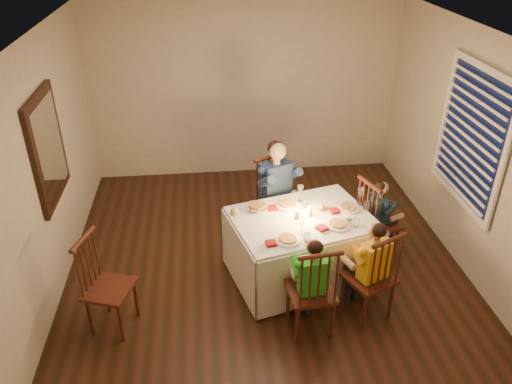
{
  "coord_description": "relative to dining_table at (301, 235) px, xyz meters",
  "views": [
    {
      "loc": [
        -0.62,
        -4.54,
        3.63
      ],
      "look_at": [
        -0.1,
        0.15,
        0.94
      ],
      "focal_mm": 35.0,
      "sensor_mm": 36.0,
      "label": 1
    }
  ],
  "objects": [
    {
      "name": "ground",
      "position": [
        -0.36,
        0.16,
        -0.55
      ],
      "size": [
        5.0,
        5.0,
        0.0
      ],
      "primitive_type": "plane",
      "color": "black",
      "rests_on": "ground"
    },
    {
      "name": "wall_left",
      "position": [
        -2.61,
        0.16,
        0.75
      ],
      "size": [
        0.02,
        5.0,
        2.6
      ],
      "primitive_type": "cube",
      "color": "beige",
      "rests_on": "ground"
    },
    {
      "name": "wall_right",
      "position": [
        1.89,
        0.16,
        0.75
      ],
      "size": [
        0.02,
        5.0,
        2.6
      ],
      "primitive_type": "cube",
      "color": "beige",
      "rests_on": "ground"
    },
    {
      "name": "wall_back",
      "position": [
        -0.36,
        2.66,
        0.75
      ],
      "size": [
        4.5,
        0.02,
        2.6
      ],
      "primitive_type": "cube",
      "color": "beige",
      "rests_on": "ground"
    },
    {
      "name": "ceiling",
      "position": [
        -0.36,
        0.16,
        2.05
      ],
      "size": [
        5.0,
        5.0,
        0.0
      ],
      "primitive_type": "plane",
      "color": "white",
      "rests_on": "wall_back"
    },
    {
      "name": "dining_table",
      "position": [
        0.0,
        0.0,
        0.0
      ],
      "size": [
        1.7,
        1.41,
        0.74
      ],
      "rotation": [
        0.0,
        0.0,
        0.26
      ],
      "color": "white",
      "rests_on": "ground"
    },
    {
      "name": "chair_adult",
      "position": [
        -0.15,
        0.8,
        -0.55
      ],
      "size": [
        0.56,
        0.55,
        1.05
      ],
      "primitive_type": null,
      "rotation": [
        0.0,
        0.0,
        0.43
      ],
      "color": "#36110E",
      "rests_on": "ground"
    },
    {
      "name": "chair_near_left",
      "position": [
        -0.06,
        -0.83,
        -0.55
      ],
      "size": [
        0.47,
        0.45,
        1.05
      ],
      "primitive_type": null,
      "rotation": [
        0.0,
        0.0,
        3.24
      ],
      "color": "#36110E",
      "rests_on": "ground"
    },
    {
      "name": "chair_near_right",
      "position": [
        0.55,
        -0.69,
        -0.55
      ],
      "size": [
        0.56,
        0.55,
        1.05
      ],
      "primitive_type": null,
      "rotation": [
        0.0,
        0.0,
        3.57
      ],
      "color": "#36110E",
      "rests_on": "ground"
    },
    {
      "name": "chair_end",
      "position": [
        0.94,
        0.24,
        -0.55
      ],
      "size": [
        0.52,
        0.54,
        1.05
      ],
      "primitive_type": null,
      "rotation": [
        0.0,
        0.0,
        1.89
      ],
      "color": "#36110E",
      "rests_on": "ground"
    },
    {
      "name": "chair_extra",
      "position": [
        -1.97,
        -0.57,
        -0.55
      ],
      "size": [
        0.52,
        0.53,
        1.04
      ],
      "primitive_type": null,
      "rotation": [
        0.0,
        0.0,
        1.24
      ],
      "color": "#36110E",
      "rests_on": "ground"
    },
    {
      "name": "adult",
      "position": [
        -0.15,
        0.8,
        -0.55
      ],
      "size": [
        0.62,
        0.6,
        1.29
      ],
      "primitive_type": null,
      "rotation": [
        0.0,
        0.0,
        0.43
      ],
      "color": "navy",
      "rests_on": "ground"
    },
    {
      "name": "child_green",
      "position": [
        -0.06,
        -0.83,
        -0.55
      ],
      "size": [
        0.38,
        0.36,
        1.07
      ],
      "primitive_type": null,
      "rotation": [
        0.0,
        0.0,
        3.24
      ],
      "color": "green",
      "rests_on": "ground"
    },
    {
      "name": "child_yellow",
      "position": [
        0.55,
        -0.69,
        -0.55
      ],
      "size": [
        0.49,
        0.48,
        1.12
      ],
      "primitive_type": null,
      "rotation": [
        0.0,
        0.0,
        3.57
      ],
      "color": "gold",
      "rests_on": "ground"
    },
    {
      "name": "child_teal",
      "position": [
        0.94,
        0.24,
        -0.55
      ],
      "size": [
        0.38,
        0.4,
        1.01
      ],
      "primitive_type": null,
      "rotation": [
        0.0,
        0.0,
        1.89
      ],
      "color": "#17293A",
      "rests_on": "ground"
    },
    {
      "name": "setting_adult",
      "position": [
        -0.11,
        0.25,
        0.23
      ],
      "size": [
        0.32,
        0.32,
        0.02
      ],
      "primitive_type": "cylinder",
      "rotation": [
        0.0,
        0.0,
        0.26
      ],
      "color": "silver",
      "rests_on": "dining_table"
    },
    {
      "name": "setting_green",
      "position": [
        -0.22,
        -0.4,
        0.23
      ],
      "size": [
        0.32,
        0.32,
        0.02
      ],
      "primitive_type": "cylinder",
      "rotation": [
        0.0,
        0.0,
        0.26
      ],
      "color": "silver",
      "rests_on": "dining_table"
    },
    {
      "name": "setting_yellow",
      "position": [
        0.33,
        -0.19,
        0.23
      ],
      "size": [
        0.32,
        0.32,
        0.02
      ],
      "primitive_type": "cylinder",
      "rotation": [
        0.0,
        0.0,
        0.26
      ],
      "color": "silver",
      "rests_on": "dining_table"
    },
    {
      "name": "setting_teal",
      "position": [
        0.53,
        0.12,
        0.23
      ],
      "size": [
        0.32,
        0.32,
        0.02
      ],
      "primitive_type": "cylinder",
      "rotation": [
        0.0,
        0.0,
        0.26
      ],
      "color": "silver",
      "rests_on": "dining_table"
    },
    {
      "name": "candle_left",
      "position": [
        -0.06,
        -0.01,
        0.27
      ],
      "size": [
        0.06,
        0.06,
        0.1
      ],
      "primitive_type": "cylinder",
      "color": "white",
      "rests_on": "dining_table"
    },
    {
      "name": "candle_right",
      "position": [
        0.08,
        0.02,
        0.27
      ],
      "size": [
        0.06,
        0.06,
        0.1
      ],
      "primitive_type": "cylinder",
      "color": "white",
      "rests_on": "dining_table"
    },
    {
      "name": "squash",
      "position": [
        -0.71,
        0.13,
        0.27
      ],
      "size": [
        0.09,
        0.09,
        0.09
      ],
      "primitive_type": "sphere",
      "color": "yellow",
      "rests_on": "dining_table"
    },
    {
      "name": "orange_fruit",
      "position": [
        0.23,
        0.11,
        0.26
      ],
      "size": [
        0.08,
        0.08,
        0.08
      ],
      "primitive_type": "sphere",
      "color": "orange",
      "rests_on": "dining_table"
    },
    {
      "name": "serving_bowl",
      "position": [
        -0.46,
        0.2,
        0.25
      ],
      "size": [
        0.26,
        0.26,
        0.06
      ],
      "primitive_type": "imported",
      "rotation": [
        0.0,
        0.0,
        -0.18
      ],
      "color": "silver",
      "rests_on": "dining_table"
    },
    {
      "name": "wall_mirror",
      "position": [
        -2.58,
        0.46,
        0.95
      ],
      "size": [
        0.06,
        0.95,
        1.15
      ],
      "color": "black",
      "rests_on": "wall_left"
    },
    {
      "name": "window_blinds",
      "position": [
        1.84,
        0.26,
        0.95
      ],
      "size": [
        0.07,
        1.34,
        1.54
      ],
      "color": "#0C1432",
      "rests_on": "wall_right"
    }
  ]
}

